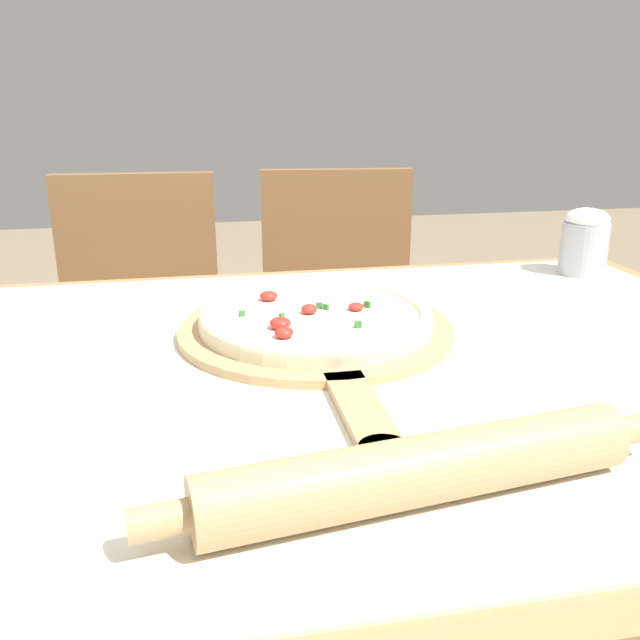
# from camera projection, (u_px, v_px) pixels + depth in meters

# --- Properties ---
(dining_table) EXTENTS (1.45, 0.95, 0.73)m
(dining_table) POSITION_uv_depth(u_px,v_px,m) (287.00, 436.00, 0.87)
(dining_table) COLOR #A87F51
(dining_table) RESTS_ON ground_plane
(towel_cloth) EXTENTS (1.37, 0.87, 0.00)m
(towel_cloth) POSITION_uv_depth(u_px,v_px,m) (286.00, 366.00, 0.84)
(towel_cloth) COLOR white
(towel_cloth) RESTS_ON dining_table
(pizza_peel) EXTENTS (0.38, 0.56, 0.01)m
(pizza_peel) POSITION_uv_depth(u_px,v_px,m) (318.00, 334.00, 0.92)
(pizza_peel) COLOR tan
(pizza_peel) RESTS_ON towel_cloth
(pizza) EXTENTS (0.32, 0.32, 0.03)m
(pizza) POSITION_uv_depth(u_px,v_px,m) (316.00, 317.00, 0.94)
(pizza) COLOR beige
(pizza) RESTS_ON pizza_peel
(rolling_pin) EXTENTS (0.46, 0.11, 0.06)m
(rolling_pin) POSITION_uv_depth(u_px,v_px,m) (420.00, 470.00, 0.55)
(rolling_pin) COLOR tan
(rolling_pin) RESTS_ON towel_cloth
(chair_left) EXTENTS (0.42, 0.42, 0.87)m
(chair_left) POSITION_uv_depth(u_px,v_px,m) (140.00, 334.00, 1.63)
(chair_left) COLOR brown
(chair_left) RESTS_ON ground_plane
(chair_right) EXTENTS (0.44, 0.44, 0.87)m
(chair_right) POSITION_uv_depth(u_px,v_px,m) (339.00, 322.00, 1.72)
(chair_right) COLOR brown
(chair_right) RESTS_ON ground_plane
(flour_cup) EXTENTS (0.08, 0.08, 0.12)m
(flour_cup) POSITION_uv_depth(u_px,v_px,m) (585.00, 241.00, 1.24)
(flour_cup) COLOR #B2B7BC
(flour_cup) RESTS_ON towel_cloth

